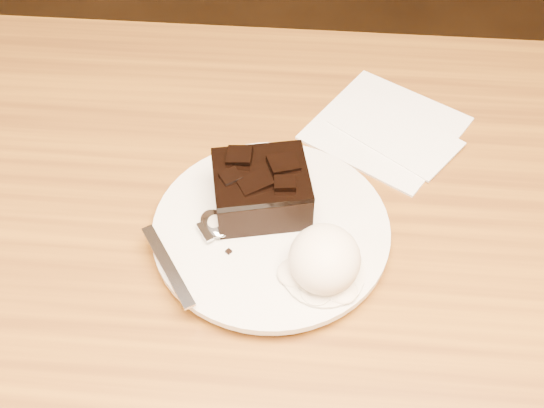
# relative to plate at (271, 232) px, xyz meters

# --- Properties ---
(plate) EXTENTS (0.23, 0.23, 0.02)m
(plate) POSITION_rel_plate_xyz_m (0.00, 0.00, 0.00)
(plate) COLOR silver
(plate) RESTS_ON dining_table
(brownie) EXTENTS (0.10, 0.10, 0.04)m
(brownie) POSITION_rel_plate_xyz_m (-0.01, 0.03, 0.03)
(brownie) COLOR black
(brownie) RESTS_ON plate
(ice_cream_scoop) EXTENTS (0.07, 0.07, 0.05)m
(ice_cream_scoop) POSITION_rel_plate_xyz_m (0.05, -0.05, 0.03)
(ice_cream_scoop) COLOR white
(ice_cream_scoop) RESTS_ON plate
(melt_puddle) EXTENTS (0.08, 0.08, 0.00)m
(melt_puddle) POSITION_rel_plate_xyz_m (0.05, -0.05, 0.01)
(melt_puddle) COLOR silver
(melt_puddle) RESTS_ON plate
(spoon) EXTENTS (0.11, 0.14, 0.01)m
(spoon) POSITION_rel_plate_xyz_m (-0.05, -0.01, 0.01)
(spoon) COLOR silver
(spoon) RESTS_ON plate
(napkin) EXTENTS (0.21, 0.21, 0.01)m
(napkin) POSITION_rel_plate_xyz_m (0.12, 0.17, -0.01)
(napkin) COLOR white
(napkin) RESTS_ON dining_table
(crumb_a) EXTENTS (0.01, 0.01, 0.00)m
(crumb_a) POSITION_rel_plate_xyz_m (-0.03, -0.01, 0.01)
(crumb_a) COLOR black
(crumb_a) RESTS_ON plate
(crumb_b) EXTENTS (0.01, 0.01, 0.00)m
(crumb_b) POSITION_rel_plate_xyz_m (-0.04, -0.04, 0.01)
(crumb_b) COLOR black
(crumb_b) RESTS_ON plate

